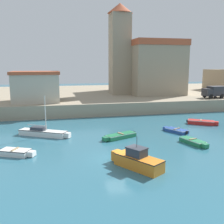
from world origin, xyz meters
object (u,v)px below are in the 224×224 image
dinghy_blue_7 (176,130)px  harbor_shed_mid_row (36,86)px  dinghy_white_3 (16,152)px  dinghy_green_2 (120,136)px  dinghy_red_5 (202,122)px  dinghy_green_0 (193,142)px  church (144,65)px  sailboat_white_1 (43,132)px  truck_on_quay (215,91)px  motorboat_orange_6 (137,160)px

dinghy_blue_7 → harbor_shed_mid_row: (-17.17, 17.16, 4.41)m
dinghy_white_3 → dinghy_blue_7: 18.66m
dinghy_green_2 → dinghy_red_5: 13.66m
dinghy_green_0 → church: (6.48, 32.58, 7.95)m
dinghy_green_0 → dinghy_blue_7: (0.58, 5.03, -0.04)m
sailboat_white_1 → truck_on_quay: sailboat_white_1 is taller
sailboat_white_1 → harbor_shed_mid_row: bearing=94.9°
harbor_shed_mid_row → truck_on_quay: (32.39, -2.51, -1.34)m
harbor_shed_mid_row → dinghy_green_2: bearing=-61.9°
dinghy_blue_7 → church: church is taller
sailboat_white_1 → truck_on_quay: size_ratio=1.37×
dinghy_green_2 → dinghy_red_5: (12.98, 4.26, 0.03)m
motorboat_orange_6 → truck_on_quay: size_ratio=1.05×
dinghy_red_5 → truck_on_quay: bearing=49.8°
truck_on_quay → sailboat_white_1: bearing=-157.8°
sailboat_white_1 → dinghy_white_3: bearing=-109.5°
motorboat_orange_6 → harbor_shed_mid_row: 28.64m
motorboat_orange_6 → dinghy_blue_7: 12.92m
harbor_shed_mid_row → truck_on_quay: harbor_shed_mid_row is taller
dinghy_green_0 → dinghy_green_2: bearing=150.0°
church → sailboat_white_1: bearing=-130.4°
dinghy_red_5 → sailboat_white_1: bearing=-176.7°
motorboat_orange_6 → harbor_shed_mid_row: bearing=108.0°
harbor_shed_mid_row → sailboat_white_1: bearing=-85.1°
dinghy_green_0 → dinghy_green_2: size_ratio=0.83×
dinghy_green_0 → sailboat_white_1: 16.81m
dinghy_white_3 → dinghy_green_2: bearing=17.4°
dinghy_white_3 → harbor_shed_mid_row: (0.96, 21.59, 4.35)m
dinghy_blue_7 → truck_on_quay: bearing=43.9°
dinghy_white_3 → dinghy_blue_7: bearing=13.7°
harbor_shed_mid_row → dinghy_blue_7: bearing=-45.0°
motorboat_orange_6 → dinghy_red_5: bearing=43.0°
dinghy_white_3 → motorboat_orange_6: bearing=-29.0°
truck_on_quay → harbor_shed_mid_row: bearing=175.6°
sailboat_white_1 → dinghy_green_2: size_ratio=1.41×
dinghy_white_3 → dinghy_green_0: bearing=-2.0°
motorboat_orange_6 → dinghy_blue_7: bearing=49.4°
motorboat_orange_6 → harbor_shed_mid_row: size_ratio=0.59×
dinghy_blue_7 → truck_on_quay: truck_on_quay is taller
dinghy_blue_7 → church: size_ratio=0.18×
dinghy_white_3 → motorboat_orange_6: (9.73, -5.38, 0.35)m
dinghy_green_0 → truck_on_quay: bearing=51.2°
motorboat_orange_6 → truck_on_quay: (23.62, 24.46, 2.66)m
truck_on_quay → dinghy_blue_7: bearing=-136.1°
dinghy_green_2 → harbor_shed_mid_row: harbor_shed_mid_row is taller
sailboat_white_1 → dinghy_white_3: size_ratio=1.78×
dinghy_green_2 → dinghy_blue_7: 7.52m
dinghy_green_0 → truck_on_quay: size_ratio=0.80×
sailboat_white_1 → dinghy_green_2: sailboat_white_1 is taller
sailboat_white_1 → dinghy_blue_7: sailboat_white_1 is taller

